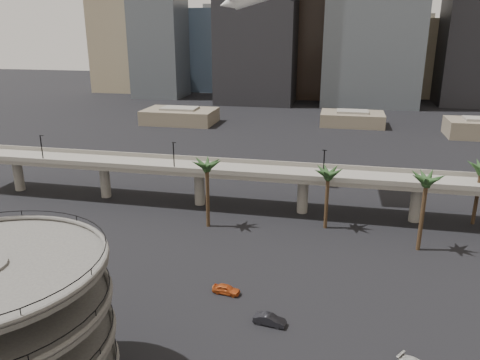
# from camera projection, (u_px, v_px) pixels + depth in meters

# --- Properties ---
(overpass) EXTENTS (130.00, 9.30, 14.70)m
(overpass) POSITION_uv_depth(u_px,v_px,m) (250.00, 175.00, 96.60)
(overpass) COLOR gray
(overpass) RESTS_ON ground
(palm_trees) EXTENTS (54.40, 18.40, 14.00)m
(palm_trees) POSITION_uv_depth(u_px,v_px,m) (359.00, 174.00, 84.05)
(palm_trees) COLOR #402B1B
(palm_trees) RESTS_ON ground
(low_buildings) EXTENTS (135.00, 27.50, 6.80)m
(low_buildings) POSITION_uv_depth(u_px,v_px,m) (312.00, 120.00, 177.70)
(low_buildings) COLOR #645A49
(low_buildings) RESTS_ON ground
(skyline) EXTENTS (269.00, 86.00, 119.53)m
(skyline) POSITION_uv_depth(u_px,v_px,m) (343.00, 12.00, 232.84)
(skyline) COLOR #86755D
(skyline) RESTS_ON ground
(car_a) EXTENTS (4.21, 2.18, 1.37)m
(car_a) POSITION_uv_depth(u_px,v_px,m) (226.00, 289.00, 66.89)
(car_a) COLOR #B74B1A
(car_a) RESTS_ON ground
(car_b) EXTENTS (4.37, 2.00, 1.39)m
(car_b) POSITION_uv_depth(u_px,v_px,m) (270.00, 320.00, 59.90)
(car_b) COLOR black
(car_b) RESTS_ON ground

